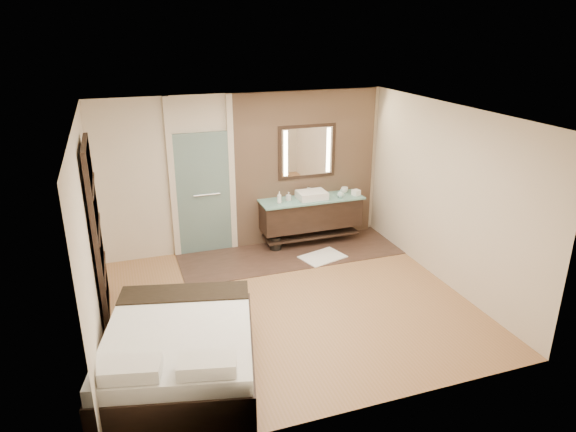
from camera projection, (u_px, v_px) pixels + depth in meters
name	position (u px, v px, depth m)	size (l,w,h in m)	color
floor	(288.00, 304.00, 7.32)	(5.00, 5.00, 0.00)	#986A3F
tile_strip	(290.00, 253.00, 8.91)	(3.80, 1.30, 0.01)	#35251D
stone_wall	(306.00, 167.00, 9.13)	(2.60, 0.08, 2.70)	tan
vanity	(311.00, 213.00, 9.14)	(1.85, 0.55, 0.88)	black
mirror_unit	(307.00, 152.00, 8.98)	(1.06, 0.04, 0.96)	black
frosted_door	(203.00, 189.00, 8.63)	(1.10, 0.12, 2.70)	#9CC5BE
shoji_partition	(97.00, 232.00, 6.68)	(0.06, 1.20, 2.40)	black
bed	(180.00, 351.00, 5.73)	(2.04, 2.34, 0.78)	black
bath_mat	(323.00, 257.00, 8.75)	(0.72, 0.50, 0.02)	white
waste_bin	(276.00, 243.00, 9.03)	(0.20, 0.20, 0.25)	black
tissue_box	(356.00, 193.00, 9.18)	(0.12, 0.12, 0.10)	white
soap_bottle_a	(279.00, 197.00, 8.76)	(0.08, 0.08, 0.20)	white
soap_bottle_b	(288.00, 196.00, 8.90)	(0.07, 0.07, 0.15)	#B2B2B2
soap_bottle_c	(341.00, 193.00, 9.05)	(0.12, 0.12, 0.16)	#A3CCC8
cup	(345.00, 190.00, 9.33)	(0.13, 0.13, 0.10)	white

